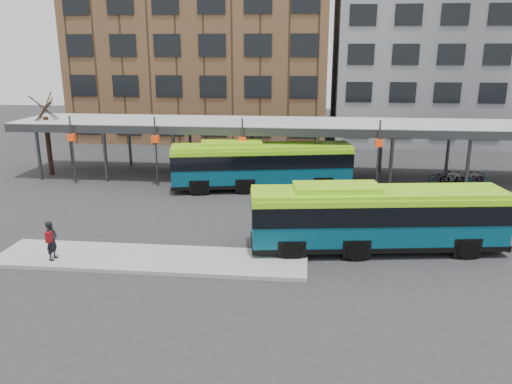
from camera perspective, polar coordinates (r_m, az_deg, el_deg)
name	(u,v)px	position (r m, az deg, el deg)	size (l,w,h in m)	color
ground	(277,241)	(24.91, 2.45, -5.61)	(120.00, 120.00, 0.00)	#28282B
boarding_island	(151,259)	(23.11, -11.90, -7.48)	(14.00, 3.00, 0.18)	gray
canopy	(288,125)	(36.41, 3.73, 7.60)	(40.00, 6.53, 4.80)	#999B9E
tree	(48,143)	(40.68, -22.64, 5.18)	(1.64, 1.64, 5.60)	black
building_brick	(204,32)	(56.34, -5.93, 17.68)	(26.00, 14.00, 22.00)	brown
building_grey	(454,42)	(57.06, 21.69, 15.67)	(24.00, 14.00, 20.00)	slate
bus_front	(376,216)	(23.87, 13.55, -2.74)	(11.95, 4.12, 3.23)	#084459
bus_rear	(261,164)	(33.74, 0.55, 3.21)	(12.32, 4.89, 3.32)	#084459
pedestrian	(52,240)	(23.77, -22.33, -5.12)	(0.44, 0.68, 1.78)	black
bike_rack	(459,178)	(37.80, 22.19, 1.45)	(4.19, 1.32, 1.05)	slate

